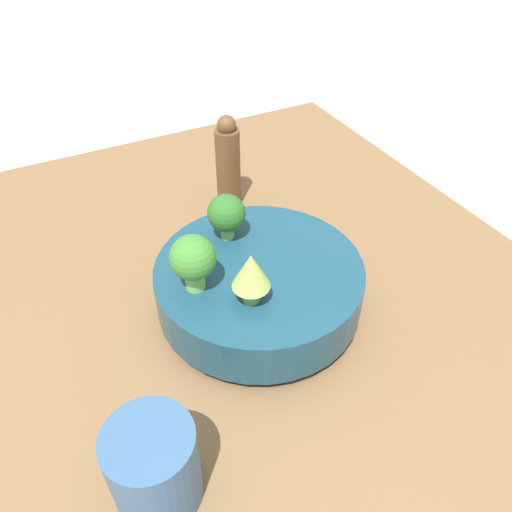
{
  "coord_description": "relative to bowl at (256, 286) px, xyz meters",
  "views": [
    {
      "loc": [
        0.46,
        -0.22,
        0.55
      ],
      "look_at": [
        0.03,
        -0.0,
        0.14
      ],
      "focal_mm": 35.0,
      "sensor_mm": 36.0,
      "label": 1
    }
  ],
  "objects": [
    {
      "name": "pepper_mill",
      "position": [
        -0.25,
        0.08,
        0.03
      ],
      "size": [
        0.04,
        0.04,
        0.17
      ],
      "color": "brown",
      "rests_on": "table"
    },
    {
      "name": "bowl",
      "position": [
        0.0,
        0.0,
        0.0
      ],
      "size": [
        0.27,
        0.27,
        0.08
      ],
      "color": "navy",
      "rests_on": "table"
    },
    {
      "name": "table",
      "position": [
        -0.03,
        0.0,
        -0.07
      ],
      "size": [
        1.05,
        0.87,
        0.04
      ],
      "color": "brown",
      "rests_on": "ground_plane"
    },
    {
      "name": "romanesco_piece_near",
      "position": [
        0.05,
        -0.03,
        0.08
      ],
      "size": [
        0.05,
        0.05,
        0.07
      ],
      "color": "#609347",
      "rests_on": "bowl"
    },
    {
      "name": "broccoli_floret_left",
      "position": [
        -0.08,
        -0.01,
        0.07
      ],
      "size": [
        0.05,
        0.05,
        0.07
      ],
      "color": "#7AB256",
      "rests_on": "bowl"
    },
    {
      "name": "ground_plane",
      "position": [
        -0.03,
        0.0,
        -0.09
      ],
      "size": [
        6.0,
        6.0,
        0.0
      ],
      "primitive_type": "plane",
      "color": "silver"
    },
    {
      "name": "broccoli_floret_front",
      "position": [
        -0.0,
        -0.08,
        0.08
      ],
      "size": [
        0.06,
        0.06,
        0.08
      ],
      "color": "#7AB256",
      "rests_on": "bowl"
    },
    {
      "name": "cup",
      "position": [
        0.18,
        -0.2,
        0.01
      ],
      "size": [
        0.09,
        0.09,
        0.1
      ],
      "color": "#33567F",
      "rests_on": "table"
    }
  ]
}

